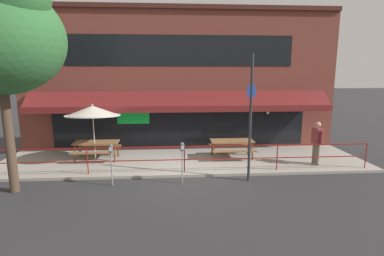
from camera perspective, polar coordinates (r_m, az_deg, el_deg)
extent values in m
plane|color=#2D2D30|center=(10.84, -1.37, -9.40)|extent=(120.00, 120.00, 0.00)
cube|color=#9E998E|center=(12.72, -1.79, -6.13)|extent=(15.00, 4.00, 0.10)
cube|color=brown|center=(14.44, -2.22, 8.78)|extent=(15.00, 0.50, 6.51)
cube|color=black|center=(14.21, -2.23, 14.53)|extent=(10.50, 0.02, 1.40)
cube|color=#46211B|center=(14.67, -2.32, 21.99)|extent=(15.00, 0.62, 0.20)
cube|color=black|center=(14.37, -2.14, 1.12)|extent=(12.00, 0.02, 2.30)
cube|color=#19D84C|center=(14.41, -11.13, 2.17)|extent=(1.50, 0.02, 0.70)
cube|color=maroon|center=(13.69, -2.09, 5.51)|extent=(13.80, 0.92, 0.70)
cube|color=maroon|center=(13.22, -2.01, 3.59)|extent=(13.80, 0.08, 0.28)
cube|color=black|center=(14.86, 14.00, 3.78)|extent=(0.04, 0.28, 0.04)
cube|color=black|center=(14.75, 14.14, 3.02)|extent=(0.18, 0.18, 0.28)
cube|color=beige|center=(14.75, 14.14, 3.02)|extent=(0.13, 0.19, 0.20)
cylinder|color=maroon|center=(11.33, -19.26, -6.05)|extent=(0.04, 0.04, 0.95)
cylinder|color=maroon|center=(10.94, -1.45, -6.03)|extent=(0.04, 0.04, 0.95)
cylinder|color=maroon|center=(11.61, 15.89, -5.47)|extent=(0.04, 0.04, 0.95)
cylinder|color=maroon|center=(13.18, 30.19, -4.62)|extent=(0.04, 0.04, 0.95)
cube|color=maroon|center=(10.82, -1.47, -3.62)|extent=(13.80, 0.04, 0.04)
cube|color=maroon|center=(10.94, -1.45, -6.03)|extent=(13.80, 0.03, 0.03)
cube|color=brown|center=(13.06, -17.74, -2.61)|extent=(1.80, 0.80, 0.05)
cube|color=brown|center=(12.58, -18.28, -4.54)|extent=(1.80, 0.26, 0.04)
cube|color=brown|center=(13.67, -17.11, -3.29)|extent=(1.80, 0.26, 0.04)
cylinder|color=brown|center=(12.67, -14.46, -4.55)|extent=(0.07, 0.30, 0.73)
cylinder|color=brown|center=(13.28, -13.97, -3.84)|extent=(0.07, 0.30, 0.73)
cylinder|color=brown|center=(13.06, -21.40, -4.51)|extent=(0.07, 0.30, 0.73)
cylinder|color=brown|center=(13.65, -20.61, -3.83)|extent=(0.07, 0.30, 0.73)
cube|color=brown|center=(12.82, 7.63, -2.43)|extent=(1.80, 0.80, 0.05)
cube|color=brown|center=(12.34, 8.14, -4.39)|extent=(1.80, 0.26, 0.04)
cube|color=brown|center=(13.44, 7.11, -3.13)|extent=(1.80, 0.26, 0.04)
cylinder|color=brown|center=(12.79, 11.40, -4.29)|extent=(0.07, 0.30, 0.73)
cylinder|color=brown|center=(13.39, 10.68, -3.60)|extent=(0.07, 0.30, 0.73)
cylinder|color=brown|center=(12.47, 4.27, -4.49)|extent=(0.07, 0.30, 0.73)
cylinder|color=brown|center=(13.08, 3.87, -3.77)|extent=(0.07, 0.30, 0.73)
cylinder|color=#B7B2A8|center=(12.68, -18.17, -1.12)|extent=(0.04, 0.04, 2.30)
cone|color=silver|center=(12.53, -18.42, 3.14)|extent=(2.10, 2.12, 0.51)
cylinder|color=white|center=(12.55, -18.37, 2.28)|extent=(2.14, 2.14, 0.15)
sphere|color=#B7B2A8|center=(12.50, -18.48, 4.23)|extent=(0.07, 0.07, 0.07)
cylinder|color=#665B4C|center=(12.92, 22.25, -4.46)|extent=(0.15, 0.15, 0.86)
cylinder|color=#665B4C|center=(12.76, 22.78, -4.67)|extent=(0.15, 0.15, 0.86)
cube|color=maroon|center=(12.68, 22.74, -1.37)|extent=(0.31, 0.44, 0.60)
cylinder|color=maroon|center=(12.89, 22.04, -1.28)|extent=(0.10, 0.10, 0.54)
cylinder|color=maroon|center=(12.49, 23.45, -1.74)|extent=(0.10, 0.10, 0.54)
sphere|color=tan|center=(12.60, 22.88, 0.59)|extent=(0.22, 0.22, 0.22)
cylinder|color=gray|center=(10.26, -15.03, -7.55)|extent=(0.04, 0.04, 1.15)
cylinder|color=#4C4C51|center=(10.07, -15.21, -3.89)|extent=(0.15, 0.15, 0.20)
sphere|color=#4C4C51|center=(10.05, -15.24, -3.34)|extent=(0.14, 0.14, 0.14)
cube|color=silver|center=(9.99, -15.30, -3.95)|extent=(0.08, 0.01, 0.13)
cylinder|color=gray|center=(10.11, -1.86, -7.44)|extent=(0.04, 0.04, 1.15)
cylinder|color=#4C4C51|center=(9.92, -1.88, -3.73)|extent=(0.15, 0.15, 0.20)
sphere|color=#4C4C51|center=(9.90, -1.89, -3.17)|extent=(0.14, 0.14, 0.14)
cube|color=silver|center=(9.84, -1.87, -3.79)|extent=(0.08, 0.01, 0.13)
cylinder|color=#2D2D33|center=(10.20, 11.07, 1.64)|extent=(0.09, 0.09, 4.30)
cube|color=blue|center=(10.08, 11.28, 6.95)|extent=(0.28, 0.02, 0.40)
cylinder|color=brown|center=(10.70, -31.46, -1.77)|extent=(0.28, 0.28, 3.40)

